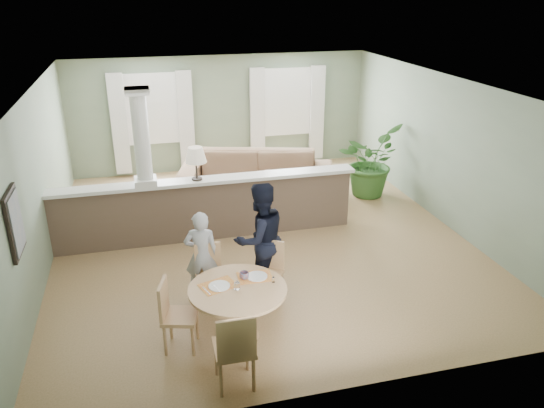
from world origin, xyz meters
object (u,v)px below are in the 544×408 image
object	(u,v)px
chair_side	(174,312)
dining_table	(238,298)
houseplant	(369,161)
child_person	(202,256)
chair_far_man	(269,269)
chair_near	(235,347)
chair_far_boy	(209,271)
man_person	(260,239)
sofa	(257,176)

from	to	relation	value
chair_side	dining_table	bearing A→B (deg)	-75.38
houseplant	dining_table	distance (m)	5.60
chair_side	child_person	world-z (taller)	child_person
houseplant	chair_side	bearing A→B (deg)	-136.16
chair_far_man	chair_near	distance (m)	1.84
child_person	dining_table	bearing A→B (deg)	120.32
chair_far_boy	child_person	bearing A→B (deg)	119.65
houseplant	man_person	distance (m)	4.46
chair_near	man_person	distance (m)	2.10
houseplant	dining_table	bearing A→B (deg)	-130.42
chair_near	chair_side	bearing A→B (deg)	-55.82
houseplant	dining_table	xyz separation A→B (m)	(-3.63, -4.26, -0.16)
chair_far_boy	chair_side	xyz separation A→B (m)	(-0.56, -0.93, 0.03)
sofa	chair_near	distance (m)	5.79
chair_near	child_person	bearing A→B (deg)	-85.90
sofa	chair_far_boy	bearing A→B (deg)	-95.99
chair_near	man_person	bearing A→B (deg)	-109.58
dining_table	chair_far_man	world-z (taller)	chair_far_man
chair_side	chair_far_boy	bearing A→B (deg)	-15.50
houseplant	chair_far_boy	world-z (taller)	houseplant
sofa	man_person	size ratio (longest dim) A/B	1.90
houseplant	chair_far_man	size ratio (longest dim) A/B	1.68
chair_far_man	chair_near	size ratio (longest dim) A/B	0.90
chair_far_boy	chair_side	bearing A→B (deg)	-122.13
chair_far_boy	chair_side	size ratio (longest dim) A/B	0.94
chair_near	child_person	size ratio (longest dim) A/B	0.74
chair_far_boy	chair_near	world-z (taller)	chair_near
dining_table	chair_near	distance (m)	0.91
chair_side	houseplant	bearing A→B (deg)	-30.43
chair_far_man	child_person	distance (m)	0.96
child_person	chair_side	bearing A→B (deg)	80.05
chair_far_boy	man_person	world-z (taller)	man_person
chair_far_boy	chair_near	xyz separation A→B (m)	(0.02, -1.83, 0.07)
houseplant	chair_side	xyz separation A→B (m)	(-4.42, -4.25, -0.24)
sofa	chair_far_boy	size ratio (longest dim) A/B	3.68
sofa	dining_table	world-z (taller)	sofa
man_person	chair_far_man	bearing A→B (deg)	81.46
dining_table	chair_far_boy	bearing A→B (deg)	103.52
sofa	man_person	bearing A→B (deg)	-85.84
sofa	chair_near	xyz separation A→B (m)	(-1.52, -5.59, 0.08)
chair_far_boy	dining_table	bearing A→B (deg)	-77.38
sofa	child_person	bearing A→B (deg)	-97.81
chair_far_boy	man_person	bearing A→B (deg)	7.40
houseplant	chair_near	bearing A→B (deg)	-126.70
child_person	man_person	distance (m)	0.85
chair_far_man	chair_side	xyz separation A→B (m)	(-1.38, -0.76, 0.02)
houseplant	chair_far_boy	distance (m)	5.10
chair_side	sofa	bearing A→B (deg)	-8.42
dining_table	chair_side	size ratio (longest dim) A/B	1.33
child_person	sofa	bearing A→B (deg)	-99.65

